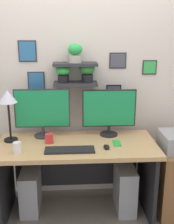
% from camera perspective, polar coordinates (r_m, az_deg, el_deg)
% --- Properties ---
extents(ground_plane, '(8.00, 8.00, 0.00)m').
position_cam_1_polar(ground_plane, '(3.05, -1.93, -19.51)').
color(ground_plane, '#70665B').
extents(back_wall_assembly, '(4.40, 0.24, 2.70)m').
position_cam_1_polar(back_wall_assembly, '(2.94, -2.42, 7.84)').
color(back_wall_assembly, beige).
rests_on(back_wall_assembly, ground).
extents(desk, '(1.51, 0.68, 0.75)m').
position_cam_1_polar(desk, '(2.82, -2.07, -10.01)').
color(desk, tan).
rests_on(desk, ground).
extents(monitor_left, '(0.54, 0.18, 0.48)m').
position_cam_1_polar(monitor_left, '(2.81, -9.01, 0.22)').
color(monitor_left, '#2D2D33').
rests_on(monitor_left, desk).
extents(monitor_right, '(0.53, 0.18, 0.47)m').
position_cam_1_polar(monitor_right, '(2.83, 4.49, 0.26)').
color(monitor_right, black).
rests_on(monitor_right, desk).
extents(keyboard, '(0.44, 0.14, 0.02)m').
position_cam_1_polar(keyboard, '(2.52, -3.52, -7.66)').
color(keyboard, black).
rests_on(keyboard, desk).
extents(computer_mouse, '(0.06, 0.09, 0.03)m').
position_cam_1_polar(computer_mouse, '(2.58, 3.96, -7.03)').
color(computer_mouse, black).
rests_on(computer_mouse, desk).
extents(desk_lamp, '(0.17, 0.17, 0.50)m').
position_cam_1_polar(desk_lamp, '(2.72, -15.68, 2.12)').
color(desk_lamp, black).
rests_on(desk_lamp, desk).
extents(cell_phone, '(0.07, 0.14, 0.01)m').
position_cam_1_polar(cell_phone, '(2.69, 6.01, -6.29)').
color(cell_phone, green).
rests_on(cell_phone, desk).
extents(coffee_mug, '(0.08, 0.08, 0.09)m').
position_cam_1_polar(coffee_mug, '(2.70, -7.65, -5.30)').
color(coffee_mug, red).
rests_on(coffee_mug, desk).
extents(pen_cup, '(0.07, 0.07, 0.10)m').
position_cam_1_polar(pen_cup, '(2.54, -13.92, -7.00)').
color(pen_cup, white).
rests_on(pen_cup, desk).
extents(computer_tower_left, '(0.18, 0.40, 0.43)m').
position_cam_1_polar(computer_tower_left, '(3.03, -11.30, -15.18)').
color(computer_tower_left, '#99999E').
rests_on(computer_tower_left, ground).
extents(computer_tower_right, '(0.18, 0.40, 0.47)m').
position_cam_1_polar(computer_tower_right, '(3.00, 7.64, -14.92)').
color(computer_tower_right, '#99999E').
rests_on(computer_tower_right, ground).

